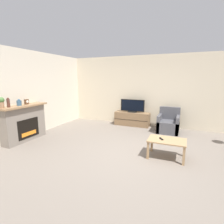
{
  "coord_description": "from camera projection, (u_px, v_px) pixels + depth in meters",
  "views": [
    {
      "loc": [
        1.07,
        -3.74,
        1.84
      ],
      "look_at": [
        -0.93,
        0.97,
        0.85
      ],
      "focal_mm": 28.0,
      "sensor_mm": 36.0,
      "label": 1
    }
  ],
  "objects": [
    {
      "name": "armchair",
      "position": [
        168.0,
        124.0,
        6.06
      ],
      "size": [
        0.7,
        0.76,
        0.84
      ],
      "color": "#4C4C51",
      "rests_on": "ground"
    },
    {
      "name": "remote",
      "position": [
        161.0,
        139.0,
        4.07
      ],
      "size": [
        0.11,
        0.15,
        0.02
      ],
      "rotation": [
        0.0,
        0.0,
        0.56
      ],
      "color": "black",
      "rests_on": "coffee_table"
    },
    {
      "name": "coffee_table",
      "position": [
        167.0,
        142.0,
        4.05
      ],
      "size": [
        0.85,
        0.56,
        0.44
      ],
      "color": "#A37F56",
      "rests_on": "ground"
    },
    {
      "name": "wall_back",
      "position": [
        156.0,
        91.0,
        6.6
      ],
      "size": [
        12.0,
        0.06,
        2.7
      ],
      "color": "beige",
      "rests_on": "ground"
    },
    {
      "name": "ground_plane",
      "position": [
        132.0,
        157.0,
        4.14
      ],
      "size": [
        24.0,
        24.0,
        0.0
      ],
      "primitive_type": "plane",
      "color": "slate"
    },
    {
      "name": "tv",
      "position": [
        132.0,
        106.0,
        6.78
      ],
      "size": [
        0.94,
        0.18,
        0.5
      ],
      "color": "black",
      "rests_on": "tv_stand"
    },
    {
      "name": "tv_stand",
      "position": [
        132.0,
        119.0,
        6.88
      ],
      "size": [
        1.35,
        0.42,
        0.53
      ],
      "color": "brown",
      "rests_on": "ground"
    },
    {
      "name": "potted_plant",
      "position": [
        2.0,
        102.0,
        4.49
      ],
      "size": [
        0.14,
        0.14,
        0.29
      ],
      "color": "#936B4C",
      "rests_on": "fireplace"
    },
    {
      "name": "fireplace",
      "position": [
        24.0,
        123.0,
        5.18
      ],
      "size": [
        0.46,
        1.44,
        1.08
      ],
      "color": "slate",
      "rests_on": "ground"
    },
    {
      "name": "mantel_vase_centre_left",
      "position": [
        19.0,
        103.0,
        4.96
      ],
      "size": [
        0.13,
        0.13,
        0.19
      ],
      "color": "#385670",
      "rests_on": "fireplace"
    },
    {
      "name": "mantel_vase_left",
      "position": [
        8.0,
        103.0,
        4.66
      ],
      "size": [
        0.08,
        0.08,
        0.26
      ],
      "color": "#512D23",
      "rests_on": "fireplace"
    },
    {
      "name": "mantel_clock",
      "position": [
        26.0,
        102.0,
        5.19
      ],
      "size": [
        0.08,
        0.11,
        0.15
      ],
      "color": "brown",
      "rests_on": "fireplace"
    },
    {
      "name": "wall_left",
      "position": [
        20.0,
        95.0,
        5.23
      ],
      "size": [
        0.06,
        12.0,
        2.7
      ],
      "color": "beige",
      "rests_on": "ground"
    }
  ]
}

